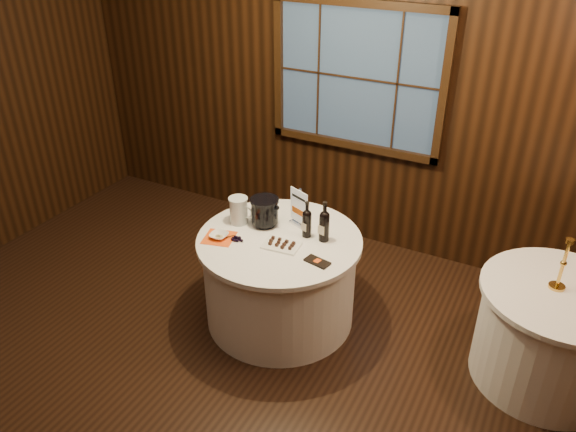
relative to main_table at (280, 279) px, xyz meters
The scene contains 15 objects.
ground 1.07m from the main_table, 90.00° to the right, with size 6.00×6.00×0.00m, color black.
back_wall 1.88m from the main_table, 90.00° to the left, with size 6.00×0.10×3.00m.
main_table is the anchor object (origin of this frame).
side_table 2.02m from the main_table, ahead, with size 1.08×1.08×0.77m.
sign_stand 0.56m from the main_table, 79.77° to the left, with size 0.19×0.15×0.32m.
port_bottle_left 0.55m from the main_table, 36.66° to the left, with size 0.07×0.08×0.30m.
port_bottle_right 0.63m from the main_table, 23.19° to the left, with size 0.08×0.09×0.33m.
ice_bucket 0.56m from the main_table, 148.09° to the left, with size 0.23×0.23×0.23m.
chocolate_plate 0.42m from the main_table, 54.20° to the right, with size 0.29×0.21×0.04m.
chocolate_box 0.58m from the main_table, 22.29° to the right, with size 0.18×0.09×0.02m, color black.
grape_bunch 0.52m from the main_table, 145.64° to the right, with size 0.15×0.06×0.04m.
glass_pitcher 0.64m from the main_table, behind, with size 0.20×0.16×0.22m.
orange_napkin 0.60m from the main_table, 152.59° to the right, with size 0.23×0.23×0.00m, color #F65414.
cracker_bowl 0.62m from the main_table, 152.59° to the right, with size 0.14×0.14×0.03m, color white.
brass_candlestick 2.04m from the main_table, ahead, with size 0.11×0.11×0.38m.
Camera 1 is at (1.77, -2.21, 3.06)m, focal length 35.00 mm.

